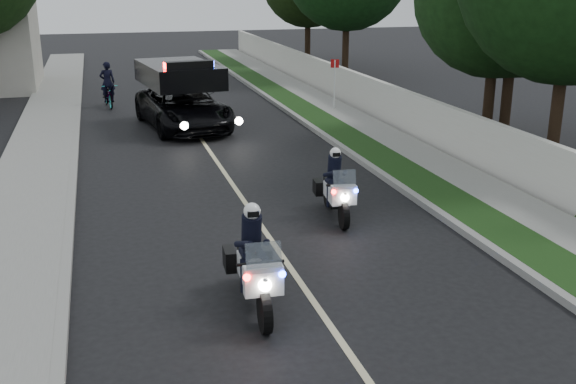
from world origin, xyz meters
The scene contains 19 objects.
ground centered at (0.00, 0.00, 0.00)m, with size 120.00×120.00×0.00m, color black.
curb_right centered at (4.10, 10.00, 0.07)m, with size 0.20×60.00×0.15m, color gray.
grass_verge centered at (4.80, 10.00, 0.08)m, with size 1.20×60.00×0.16m, color #193814.
sidewalk_right centered at (6.10, 10.00, 0.08)m, with size 1.40×60.00×0.16m, color gray.
property_wall centered at (7.10, 10.00, 0.75)m, with size 0.22×60.00×1.50m, color beige.
curb_left centered at (-4.10, 10.00, 0.07)m, with size 0.20×60.00×0.15m, color gray.
sidewalk_left centered at (-5.20, 10.00, 0.08)m, with size 2.00×60.00×0.16m, color gray.
lane_marking centered at (0.00, 10.00, 0.00)m, with size 0.12×50.00×0.01m, color #BFB78C.
police_moto_left centered at (-1.00, -0.10, 0.00)m, with size 0.74×2.10×1.79m, color silver, non-canonical shape.
police_moto_right centered at (1.79, 3.76, 0.00)m, with size 0.67×1.90×1.62m, color white, non-canonical shape.
police_suv centered at (-0.33, 14.37, 0.00)m, with size 2.58×5.57×2.71m, color black.
bicycle centered at (-2.85, 19.45, 0.00)m, with size 0.65×1.86×0.97m, color black.
cyclist centered at (-2.85, 19.45, 0.00)m, with size 0.61×0.41×1.70m, color black.
sign_post centered at (6.00, 15.89, 0.00)m, with size 0.34×0.34×2.19m, color #A80C27, non-canonical shape.
tree_right_a centered at (9.59, 6.59, 0.00)m, with size 6.43×6.43×10.71m, color #123310, non-canonical shape.
tree_right_b centered at (9.64, 10.30, 0.00)m, with size 5.56×5.56×9.26m, color #163712, non-canonical shape.
tree_right_c centered at (10.17, 10.05, 0.00)m, with size 5.65×5.65×9.42m, color #163611, non-canonical shape.
tree_right_d centered at (9.93, 25.33, 0.00)m, with size 6.78×6.78×11.30m, color #133913, non-canonical shape.
tree_right_e centered at (10.01, 32.59, 0.00)m, with size 5.92×5.92×9.87m, color black, non-canonical shape.
Camera 1 is at (-3.25, -10.24, 5.30)m, focal length 42.58 mm.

